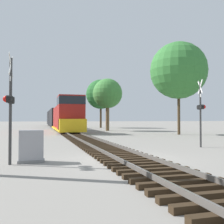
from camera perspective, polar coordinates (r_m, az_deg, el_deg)
ground_plane at (r=12.20m, az=2.52°, el=-10.14°), size 400.00×400.00×0.00m
rail_track_bed at (r=12.18m, az=2.52°, el=-9.51°), size 2.60×160.00×0.31m
freight_train at (r=55.37m, az=-11.69°, el=-1.27°), size 3.15×52.42×4.71m
crossing_signal_near at (r=11.27m, az=-21.38°, el=2.07°), size 0.37×1.01×4.45m
crossing_signal_far at (r=17.92m, az=18.78°, el=0.68°), size 0.56×1.01×4.37m
relay_cabinet at (r=11.62m, az=-17.13°, el=-7.18°), size 1.08×0.70×1.36m
tree_far_right at (r=32.24m, az=14.28°, el=8.74°), size 6.71×6.71×10.92m
tree_mid_background at (r=41.04m, az=-0.99°, el=4.00°), size 4.64×4.64×8.17m
tree_deep_background at (r=55.32m, az=-2.46°, el=3.87°), size 6.20×6.20×10.17m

